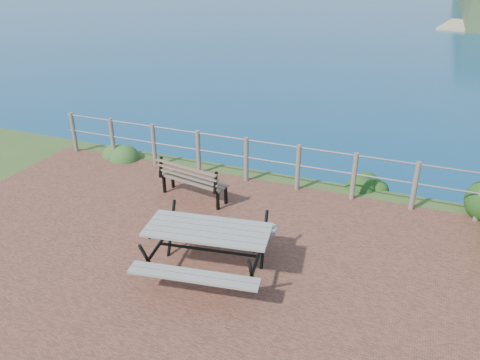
# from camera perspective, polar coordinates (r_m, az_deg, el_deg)

# --- Properties ---
(ground) EXTENTS (10.00, 7.00, 0.12)m
(ground) POSITION_cam_1_polar(r_m,az_deg,el_deg) (7.70, -8.44, -10.29)
(ground) COLOR brown
(ground) RESTS_ON ground
(safety_railing) EXTENTS (9.40, 0.10, 1.00)m
(safety_railing) POSITION_cam_1_polar(r_m,az_deg,el_deg) (10.06, 0.78, 2.80)
(safety_railing) COLOR #6B5B4C
(safety_railing) RESTS_ON ground
(picnic_table) EXTENTS (1.96, 1.61, 0.79)m
(picnic_table) POSITION_cam_1_polar(r_m,az_deg,el_deg) (7.19, -3.89, -7.99)
(picnic_table) COLOR gray
(picnic_table) RESTS_ON ground
(park_bench) EXTENTS (1.51, 0.63, 0.83)m
(park_bench) POSITION_cam_1_polar(r_m,az_deg,el_deg) (9.36, -5.68, 0.67)
(park_bench) COLOR brown
(park_bench) RESTS_ON ground
(shrub_lip_west) EXTENTS (0.79, 0.79, 0.53)m
(shrub_lip_west) POSITION_cam_1_polar(r_m,az_deg,el_deg) (12.04, -14.03, 3.03)
(shrub_lip_west) COLOR #26541F
(shrub_lip_west) RESTS_ON ground
(shrub_lip_east) EXTENTS (0.71, 0.71, 0.43)m
(shrub_lip_east) POSITION_cam_1_polar(r_m,az_deg,el_deg) (10.44, 15.72, -0.77)
(shrub_lip_east) COLOR #154716
(shrub_lip_east) RESTS_ON ground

